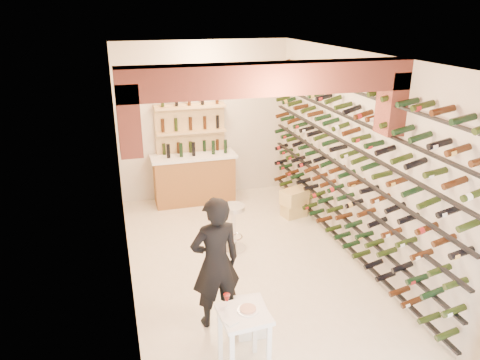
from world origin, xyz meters
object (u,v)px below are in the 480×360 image
(wine_rack, at_px, (341,162))
(crate_lower, at_px, (294,210))
(white_stool, at_px, (250,317))
(tasting_table, at_px, (244,323))
(chrome_barstool, at_px, (233,224))
(person, at_px, (216,263))
(back_counter, at_px, (194,177))

(wine_rack, distance_m, crate_lower, 2.02)
(white_stool, bearing_deg, wine_rack, 38.87)
(tasting_table, height_order, chrome_barstool, tasting_table)
(person, relative_size, crate_lower, 4.01)
(back_counter, bearing_deg, crate_lower, -35.63)
(tasting_table, relative_size, crate_lower, 2.10)
(chrome_barstool, bearing_deg, wine_rack, -17.80)
(wine_rack, bearing_deg, tasting_table, -135.64)
(person, bearing_deg, wine_rack, -158.46)
(back_counter, xyz_separation_m, person, (-0.46, -3.91, 0.33))
(wine_rack, xyz_separation_m, person, (-2.29, -1.26, -0.68))
(back_counter, distance_m, white_stool, 4.22)
(back_counter, relative_size, white_stool, 3.94)
(white_stool, bearing_deg, back_counter, 88.57)
(tasting_table, bearing_deg, crate_lower, 56.46)
(chrome_barstool, bearing_deg, white_stool, -99.66)
(person, distance_m, crate_lower, 3.52)
(back_counter, xyz_separation_m, chrome_barstool, (0.25, -2.14, -0.08))
(crate_lower, bearing_deg, back_counter, 144.37)
(wine_rack, relative_size, back_counter, 3.35)
(wine_rack, bearing_deg, crate_lower, 95.24)
(tasting_table, xyz_separation_m, chrome_barstool, (0.60, 2.65, -0.16))
(white_stool, xyz_separation_m, chrome_barstool, (0.35, 2.07, 0.24))
(tasting_table, xyz_separation_m, crate_lower, (2.05, 3.57, -0.48))
(back_counter, height_order, chrome_barstool, back_counter)
(person, bearing_deg, chrome_barstool, -118.97)
(person, xyz_separation_m, chrome_barstool, (0.70, 1.77, -0.41))
(wine_rack, xyz_separation_m, chrome_barstool, (-1.58, 0.51, -1.09))
(white_stool, height_order, person, person)
(back_counter, relative_size, chrome_barstool, 2.16)
(white_stool, distance_m, chrome_barstool, 2.11)
(wine_rack, bearing_deg, person, -151.16)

